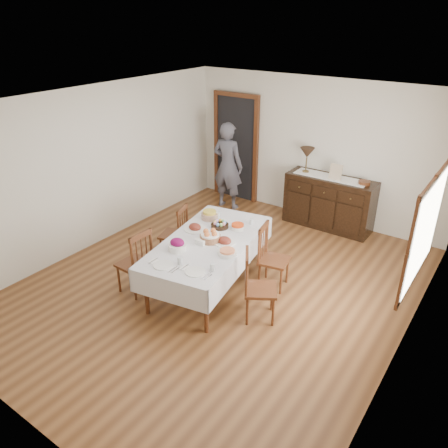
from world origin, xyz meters
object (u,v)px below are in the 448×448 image
Objects in this scene: chair_left_far at (176,232)px; table_lamp at (307,153)px; person at (228,163)px; chair_left_near at (136,262)px; sideboard at (329,202)px; dining_table at (208,246)px; chair_right_near at (257,286)px; chair_right_far at (271,256)px.

table_lamp is (1.01, 2.48, 0.84)m from chair_left_far.
chair_left_far is 2.28m from person.
chair_left_near reaches higher than sideboard.
dining_table is at bearing 114.65° from person.
chair_left_near is 3.70m from table_lamp.
chair_left_far is at bearing -168.18° from chair_left_near.
table_lamp is (-0.82, 3.05, 0.82)m from chair_right_near.
chair_left_near is 1.01× the size of chair_right_near.
chair_left_near is at bearing 97.49° from person.
sideboard is 3.44× the size of table_lamp.
chair_right_near is 3.64m from person.
chair_left_far is 0.58× the size of sideboard.
chair_left_far is at bearing -121.32° from sideboard.
chair_right_near is 0.79m from chair_right_far.
table_lamp is at bearing -16.97° from chair_right_near.
sideboard is at bearing -8.95° from chair_right_far.
chair_right_far is at bearing 80.78° from chair_left_far.
chair_left_near is 1.05m from chair_left_far.
chair_left_near is 1.72m from chair_right_near.
chair_right_far reaches higher than chair_left_far.
dining_table is 0.98m from chair_right_near.
chair_left_near is at bearing -146.34° from dining_table.
chair_right_near is 1.02× the size of chair_right_far.
chair_left_near is 0.53× the size of person.
chair_left_far is (-0.90, 0.34, -0.19)m from dining_table.
sideboard is 2.09m from person.
chair_right_near is at bearing 125.89° from person.
chair_right_near is (1.66, 0.46, -0.01)m from chair_left_near.
chair_right_far is (-0.22, 0.76, -0.01)m from chair_right_near.
dining_table is 2.46× the size of chair_right_far.
chair_right_near is 3.26m from table_lamp.
chair_right_near reaches higher than chair_right_far.
chair_right_near is at bearing -84.04° from sideboard.
chair_right_far is 2.30m from sideboard.
chair_right_far is at bearing -75.22° from table_lamp.
chair_right_far is at bearing -87.52° from sideboard.
table_lamp is (0.11, 2.82, 0.65)m from dining_table.
person is at bearing 177.48° from chair_left_far.
person reaches higher than chair_left_near.
chair_right_near is 2.09× the size of table_lamp.
person reaches higher than chair_right_near.
sideboard reaches higher than dining_table.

